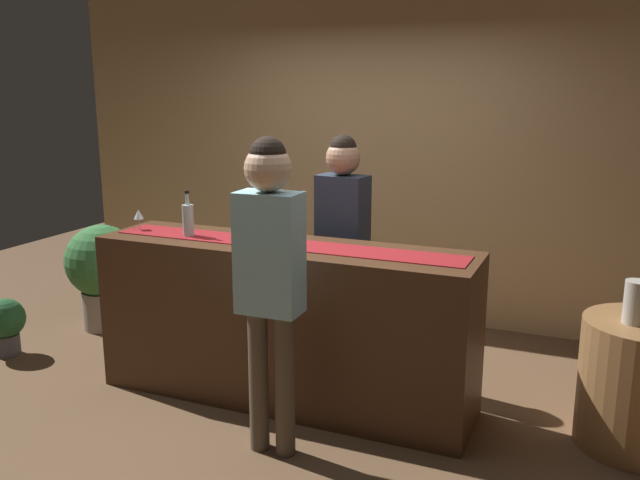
% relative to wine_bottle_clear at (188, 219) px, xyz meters
% --- Properties ---
extents(ground_plane, '(10.00, 10.00, 0.00)m').
position_rel_wine_bottle_clear_xyz_m(ground_plane, '(0.67, 0.04, -1.15)').
color(ground_plane, brown).
extents(back_wall, '(6.00, 0.12, 2.90)m').
position_rel_wine_bottle_clear_xyz_m(back_wall, '(0.67, 1.94, 0.30)').
color(back_wall, tan).
rests_on(back_wall, ground).
extents(bar_counter, '(2.44, 0.60, 1.04)m').
position_rel_wine_bottle_clear_xyz_m(bar_counter, '(0.67, 0.04, -0.63)').
color(bar_counter, '#472B19').
rests_on(bar_counter, ground).
extents(counter_runner_cloth, '(2.32, 0.28, 0.01)m').
position_rel_wine_bottle_clear_xyz_m(counter_runner_cloth, '(0.67, 0.04, -0.11)').
color(counter_runner_cloth, maroon).
rests_on(counter_runner_cloth, bar_counter).
extents(wine_bottle_clear, '(0.07, 0.07, 0.30)m').
position_rel_wine_bottle_clear_xyz_m(wine_bottle_clear, '(0.00, 0.00, 0.00)').
color(wine_bottle_clear, '#B2C6C1').
rests_on(wine_bottle_clear, bar_counter).
extents(wine_bottle_green, '(0.07, 0.07, 0.30)m').
position_rel_wine_bottle_clear_xyz_m(wine_bottle_green, '(0.48, 0.13, 0.00)').
color(wine_bottle_green, '#194723').
rests_on(wine_bottle_green, bar_counter).
extents(wine_glass_near_customer, '(0.07, 0.07, 0.14)m').
position_rel_wine_bottle_clear_xyz_m(wine_glass_near_customer, '(0.63, -0.02, -0.01)').
color(wine_glass_near_customer, silver).
rests_on(wine_glass_near_customer, bar_counter).
extents(wine_glass_mid_counter, '(0.07, 0.07, 0.14)m').
position_rel_wine_bottle_clear_xyz_m(wine_glass_mid_counter, '(-0.42, 0.03, -0.01)').
color(wine_glass_mid_counter, silver).
rests_on(wine_glass_mid_counter, bar_counter).
extents(bartender, '(0.36, 0.24, 1.68)m').
position_rel_wine_bottle_clear_xyz_m(bartender, '(0.84, 0.62, -0.11)').
color(bartender, '#26262B').
rests_on(bartender, ground).
extents(customer_sipping, '(0.34, 0.25, 1.76)m').
position_rel_wine_bottle_clear_xyz_m(customer_sipping, '(0.89, -0.58, -0.06)').
color(customer_sipping, brown).
rests_on(customer_sipping, ground).
extents(vase_on_side_table, '(0.13, 0.13, 0.24)m').
position_rel_wine_bottle_clear_xyz_m(vase_on_side_table, '(2.70, 0.24, -0.29)').
color(vase_on_side_table, '#B7B2A8').
rests_on(vase_on_side_table, round_side_table).
extents(potted_plant_tall, '(0.60, 0.60, 0.88)m').
position_rel_wine_bottle_clear_xyz_m(potted_plant_tall, '(-1.31, 0.64, -0.64)').
color(potted_plant_tall, '#9E9389').
rests_on(potted_plant_tall, ground).
extents(potted_plant_small, '(0.30, 0.30, 0.44)m').
position_rel_wine_bottle_clear_xyz_m(potted_plant_small, '(-1.59, -0.13, -0.90)').
color(potted_plant_small, '#4C4C51').
rests_on(potted_plant_small, ground).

